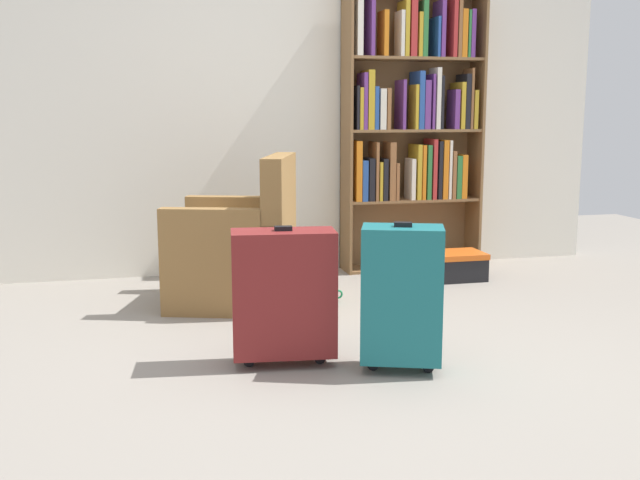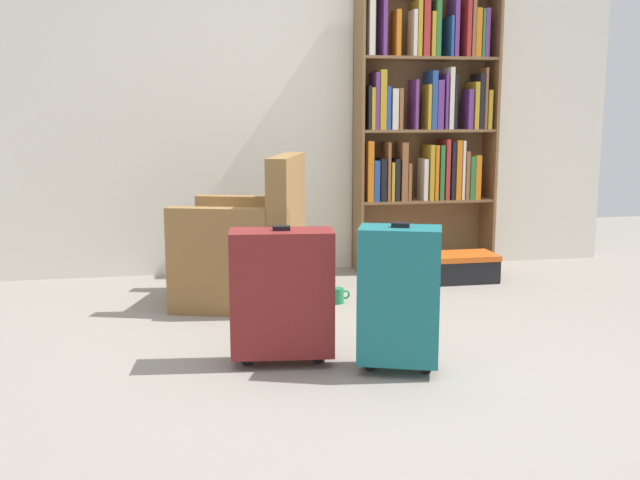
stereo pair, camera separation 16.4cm
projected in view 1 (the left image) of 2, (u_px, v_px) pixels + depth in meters
The scene contains 8 objects.
ground_plane at pixel (371, 366), 3.43m from camera, with size 8.50×8.50×0.00m, color gray.
back_wall at pixel (280, 91), 5.34m from camera, with size 4.86×0.10×2.60m, color silver.
bookshelf at pixel (412, 119), 5.40m from camera, with size 1.01×0.28×2.02m.
armchair at pixel (239, 252), 4.51m from camera, with size 0.88×0.88×0.90m.
mug at pixel (331, 295), 4.55m from camera, with size 0.12×0.08×0.10m.
storage_box at pixel (448, 265), 5.18m from camera, with size 0.49×0.30×0.19m.
suitcase_dark_red at pixel (284, 293), 3.41m from camera, with size 0.49×0.27×0.65m.
suitcase_teal at pixel (402, 294), 3.32m from camera, with size 0.41×0.33×0.68m.
Camera 1 is at (-1.00, -3.13, 1.16)m, focal length 41.94 mm.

